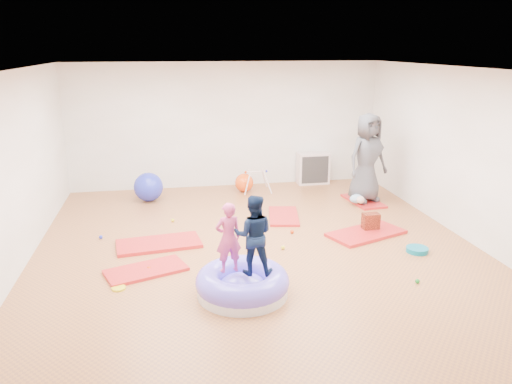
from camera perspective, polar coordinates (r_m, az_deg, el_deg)
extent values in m
cube|color=#A86934|center=(7.92, 0.40, -6.86)|extent=(7.00, 8.00, 0.01)
cube|color=silver|center=(7.29, 0.44, 13.81)|extent=(7.00, 8.00, 0.01)
cube|color=beige|center=(11.36, -3.41, 7.61)|extent=(7.00, 0.01, 2.80)
cube|color=beige|center=(3.84, 11.90, -10.69)|extent=(7.00, 0.01, 2.80)
cube|color=beige|center=(7.66, -26.28, 1.63)|extent=(0.01, 8.00, 2.80)
cube|color=beige|center=(8.82, 23.40, 3.74)|extent=(0.01, 8.00, 2.80)
cube|color=red|center=(7.43, -12.46, -8.73)|extent=(1.25, 0.91, 0.05)
cube|color=red|center=(8.32, -11.05, -5.81)|extent=(1.41, 0.83, 0.06)
cube|color=red|center=(9.48, 3.18, -2.77)|extent=(0.73, 1.15, 0.04)
cube|color=red|center=(8.81, 12.46, -4.63)|extent=(1.47, 1.09, 0.06)
cube|color=red|center=(10.62, 12.17, -1.00)|extent=(0.65, 1.11, 0.04)
cylinder|color=silver|center=(6.63, -1.55, -11.10)|extent=(1.18, 1.18, 0.13)
torus|color=#6657F0|center=(6.58, -1.56, -10.14)|extent=(1.22, 1.22, 0.32)
ellipsoid|color=#6657F0|center=(6.61, -1.56, -10.73)|extent=(0.65, 0.65, 0.29)
imported|color=#C93E78|center=(6.38, -3.19, -4.81)|extent=(0.37, 0.28, 0.94)
imported|color=#0A1734|center=(6.31, -0.30, -4.50)|extent=(0.58, 0.49, 1.05)
imported|color=#44464C|center=(10.36, 12.58, 3.83)|extent=(1.01, 0.81, 1.80)
ellipsoid|color=#8AB4D4|center=(10.34, 11.53, -0.76)|extent=(0.33, 0.21, 0.19)
sphere|color=beige|center=(10.19, 11.86, -0.88)|extent=(0.16, 0.16, 0.16)
sphere|color=yellow|center=(8.01, 3.11, -6.36)|extent=(0.06, 0.06, 0.06)
sphere|color=yellow|center=(9.33, -9.50, -3.21)|extent=(0.06, 0.06, 0.06)
sphere|color=red|center=(7.45, -12.14, -8.54)|extent=(0.06, 0.06, 0.06)
sphere|color=#197B25|center=(7.27, 17.97, -9.67)|extent=(0.06, 0.06, 0.06)
sphere|color=#232EBC|center=(8.82, -17.31, -4.94)|extent=(0.06, 0.06, 0.06)
sphere|color=red|center=(8.68, 4.15, -4.56)|extent=(0.06, 0.06, 0.06)
sphere|color=red|center=(6.73, 3.35, -11.02)|extent=(0.06, 0.06, 0.06)
sphere|color=#232EBC|center=(10.61, -12.19, 0.56)|extent=(0.60, 0.60, 0.60)
sphere|color=#F85113|center=(11.07, -1.36, 1.07)|extent=(0.41, 0.41, 0.41)
cylinder|color=beige|center=(10.79, -0.97, 0.95)|extent=(0.18, 0.18, 0.48)
cylinder|color=beige|center=(11.18, -1.31, 1.50)|extent=(0.18, 0.18, 0.48)
cylinder|color=beige|center=(10.87, 1.36, 1.06)|extent=(0.18, 0.18, 0.48)
cylinder|color=beige|center=(11.26, 0.93, 1.60)|extent=(0.18, 0.18, 0.48)
cylinder|color=beige|center=(10.97, 0.00, 2.34)|extent=(0.47, 0.03, 0.03)
sphere|color=red|center=(10.93, -1.20, 2.29)|extent=(0.06, 0.06, 0.06)
sphere|color=#232EBC|center=(11.01, 1.20, 2.39)|extent=(0.06, 0.06, 0.06)
cube|color=beige|center=(11.78, 6.52, 2.73)|extent=(0.73, 0.36, 0.73)
cube|color=#2E2D2D|center=(11.62, 6.77, 2.53)|extent=(0.63, 0.02, 0.63)
cube|color=beige|center=(11.73, 6.60, 2.67)|extent=(0.02, 0.25, 0.65)
cube|color=beige|center=(11.73, 6.60, 2.67)|extent=(0.65, 0.25, 0.02)
cylinder|color=#076884|center=(8.30, 17.94, -6.30)|extent=(0.34, 0.34, 0.08)
cube|color=#B7391A|center=(8.93, 12.96, -3.42)|extent=(0.29, 0.18, 0.33)
cylinder|color=yellow|center=(7.03, -15.43, -10.55)|extent=(0.19, 0.19, 0.03)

